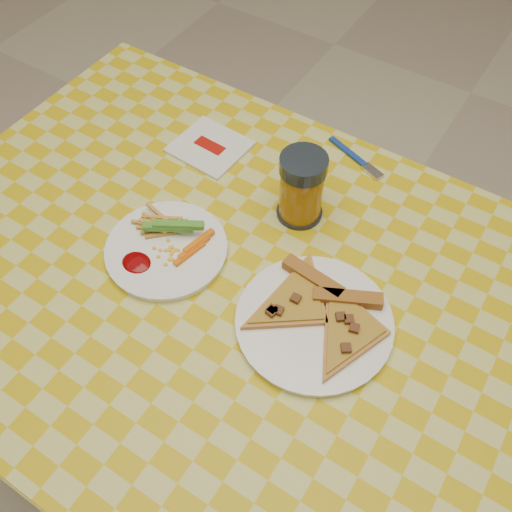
% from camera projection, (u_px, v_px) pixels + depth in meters
% --- Properties ---
extents(ground, '(8.00, 8.00, 0.00)m').
position_uv_depth(ground, '(247.00, 436.00, 1.58)').
color(ground, beige).
rests_on(ground, ground).
extents(table, '(1.28, 0.88, 0.76)m').
position_uv_depth(table, '(243.00, 309.00, 1.03)').
color(table, silver).
rests_on(table, ground).
extents(plate_left, '(0.28, 0.28, 0.01)m').
position_uv_depth(plate_left, '(167.00, 250.00, 1.01)').
color(plate_left, white).
rests_on(plate_left, table).
extents(plate_right, '(0.27, 0.27, 0.01)m').
position_uv_depth(plate_right, '(314.00, 323.00, 0.92)').
color(plate_right, white).
rests_on(plate_right, table).
extents(fries_veggies, '(0.16, 0.15, 0.04)m').
position_uv_depth(fries_veggies, '(167.00, 237.00, 1.01)').
color(fries_veggies, gold).
rests_on(fries_veggies, plate_left).
extents(pizza_slices, '(0.29, 0.26, 0.02)m').
position_uv_depth(pizza_slices, '(321.00, 312.00, 0.92)').
color(pizza_slices, '#C87A3D').
rests_on(pizza_slices, plate_right).
extents(drink_glass, '(0.09, 0.09, 0.14)m').
position_uv_depth(drink_glass, '(302.00, 188.00, 1.01)').
color(drink_glass, black).
rests_on(drink_glass, table).
extents(napkin, '(0.15, 0.14, 0.01)m').
position_uv_depth(napkin, '(210.00, 147.00, 1.17)').
color(napkin, white).
rests_on(napkin, table).
extents(fork, '(0.14, 0.06, 0.01)m').
position_uv_depth(fork, '(356.00, 158.00, 1.15)').
color(fork, navy).
rests_on(fork, table).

